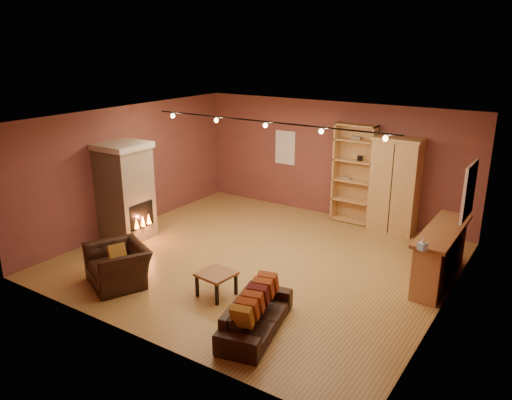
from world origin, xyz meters
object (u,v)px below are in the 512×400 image
Objects in this scene: loveseat at (256,309)px; armchair at (118,259)px; bar_counter at (440,255)px; armoire at (395,185)px; coffee_table at (216,276)px; fireplace at (125,192)px; bookcase at (355,173)px.

loveseat is 1.37× the size of armchair.
armoire is at bearing 127.53° from bar_counter.
armchair reaches higher than coffee_table.
loveseat is (-1.86, -3.15, -0.16)m from bar_counter.
armoire is 1.02× the size of bar_counter.
armoire is 4.89m from coffee_table.
armoire reaches higher than fireplace.
bar_counter reaches higher than armchair.
coffee_table is at bearing 44.01° from armchair.
armchair is 1.83m from coffee_table.
armoire reaches higher than coffee_table.
loveseat is at bearing -19.59° from fireplace.
fireplace reaches higher than armchair.
bookcase reaches higher than armchair.
coffee_table is (-1.15, 0.54, 0.01)m from loveseat.
fireplace is at bearing -142.83° from armoire.
armoire is 1.24× the size of loveseat.
armoire reaches higher than loveseat.
fireplace is 2.29m from armchair.
loveseat is 1.27m from coffee_table.
armoire is at bearing 72.03° from coffee_table.
loveseat is (4.38, -1.56, -0.71)m from fireplace.
bookcase is at bearing 171.63° from armoire.
bookcase is 4.84m from coffee_table.
armoire is 1.69× the size of armchair.
armoire is (4.72, 3.58, 0.03)m from fireplace.
bookcase is 1.34× the size of loveseat.
armoire is at bearing 37.17° from fireplace.
fireplace is 6.46m from bar_counter.
armchair is (1.50, -1.63, -0.58)m from fireplace.
loveseat is (0.69, -5.29, -0.84)m from bookcase.
fireplace is at bearing -134.75° from bookcase.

